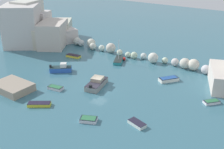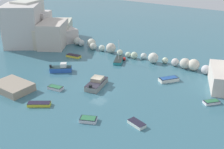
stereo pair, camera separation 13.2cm
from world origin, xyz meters
name	(u,v)px [view 1 (the left image)]	position (x,y,z in m)	size (l,w,h in m)	color
cove_water	(99,88)	(0.00, 0.00, 0.00)	(160.00, 160.00, 0.00)	#386979
cliff_headland_left	(39,28)	(-27.97, 13.00, 3.55)	(21.55, 20.05, 10.31)	beige
rock_breakwater	(135,54)	(-2.03, 16.18, 0.95)	(33.50, 3.21, 2.24)	silver
stone_dock	(13,87)	(-11.38, -8.57, 0.65)	(6.35, 4.45, 1.30)	gray
channel_buoy	(124,59)	(-3.18, 13.55, 0.35)	(0.70, 0.70, 0.70)	red
moored_boat_0	(169,79)	(8.78, 9.18, 0.35)	(3.24, 3.63, 0.68)	white
moored_boat_1	(97,83)	(-0.66, 0.36, 0.61)	(3.32, 5.46, 1.56)	gray
moored_boat_2	(73,56)	(-13.45, 9.04, 0.26)	(3.31, 1.58, 0.52)	yellow
moored_boat_3	(5,82)	(-14.51, -7.80, 0.33)	(2.38, 3.10, 0.63)	teal
moored_boat_4	(137,123)	(10.72, -6.02, 0.26)	(2.73, 1.88, 0.52)	white
moored_boat_5	(56,88)	(-5.79, -4.36, 0.27)	(2.73, 1.58, 0.52)	white
moored_boat_6	(61,69)	(-10.21, 1.73, 0.60)	(4.22, 3.78, 1.69)	blue
moored_boat_7	(212,102)	(17.40, 5.39, 0.25)	(2.45, 2.54, 0.47)	white
moored_boat_8	(89,119)	(4.76, -8.85, 0.28)	(2.68, 2.20, 0.53)	white
moored_boat_9	(119,60)	(-3.68, 12.11, 0.34)	(3.16, 4.53, 4.83)	teal
moored_boat_10	(39,104)	(-3.98, -9.67, 0.26)	(3.47, 2.86, 0.53)	yellow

